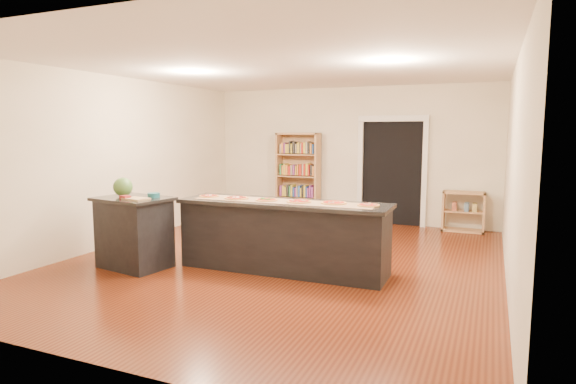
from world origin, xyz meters
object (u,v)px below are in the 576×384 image
at_px(kitchen_island, 283,236).
at_px(watermelon, 123,187).
at_px(bookshelf, 298,176).
at_px(low_shelf, 463,212).
at_px(waste_bin, 339,215).
at_px(side_counter, 134,232).

height_order(kitchen_island, watermelon, watermelon).
height_order(bookshelf, low_shelf, bookshelf).
bearing_deg(watermelon, waste_bin, 65.66).
distance_m(kitchen_island, waste_bin, 3.57).
distance_m(bookshelf, low_shelf, 3.43).
bearing_deg(kitchen_island, low_shelf, 59.81).
height_order(waste_bin, watermelon, watermelon).
xyz_separation_m(kitchen_island, side_counter, (-1.98, -0.66, 0.02)).
bearing_deg(bookshelf, waste_bin, -9.78).
relative_size(bookshelf, watermelon, 7.04).
xyz_separation_m(waste_bin, watermelon, (-1.89, -4.18, 0.94)).
distance_m(bookshelf, waste_bin, 1.25).
relative_size(low_shelf, waste_bin, 2.09).
height_order(kitchen_island, bookshelf, bookshelf).
relative_size(kitchen_island, waste_bin, 7.92).
bearing_deg(side_counter, kitchen_island, 27.98).
bearing_deg(waste_bin, low_shelf, 4.12).
bearing_deg(low_shelf, bookshelf, -179.97).
distance_m(side_counter, low_shelf, 5.99).
relative_size(side_counter, bookshelf, 0.54).
distance_m(kitchen_island, low_shelf, 4.28).
xyz_separation_m(kitchen_island, waste_bin, (-0.28, 3.55, -0.30)).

